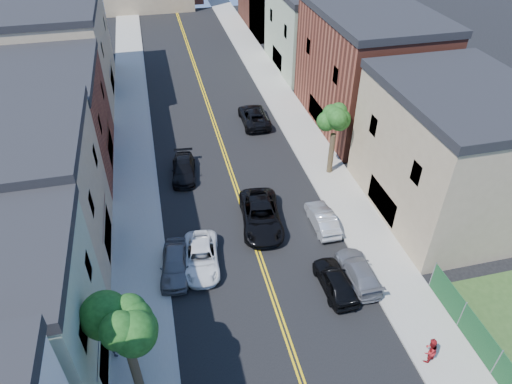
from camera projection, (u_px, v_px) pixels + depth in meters
sidewalk_left at (132, 135)px, 42.53m from camera, size 3.20×100.00×0.15m
sidewalk_right at (293, 116)px, 45.44m from camera, size 3.20×100.00×0.15m
curb_left at (151, 133)px, 42.85m from camera, size 0.30×100.00×0.15m
curb_right at (276, 118)px, 45.12m from camera, size 0.30×100.00×0.15m
bldg_left_tan_near at (20, 207)px, 27.13m from camera, size 9.00×10.00×9.00m
bldg_left_brick at (46, 126)px, 35.93m from camera, size 9.00×12.00×8.00m
bldg_left_tan_far at (61, 53)px, 46.28m from camera, size 9.00×16.00×9.50m
bldg_right_tan at (449, 156)px, 31.52m from camera, size 9.00×12.00×9.00m
bldg_right_brick at (366, 71)px, 42.02m from camera, size 9.00×14.00×10.00m
bldg_right_palegrn at (315, 31)px, 53.29m from camera, size 9.00×12.00×8.50m
tree_left_mid at (119, 312)px, 18.51m from camera, size 5.20×5.20×9.29m
tree_right_far at (336, 110)px, 34.27m from camera, size 4.40×4.40×8.03m
white_pickup at (201, 257)px, 29.12m from camera, size 2.72×4.99×1.33m
grey_car_left at (175, 264)px, 28.57m from camera, size 2.32×4.53×1.48m
black_car_left at (184, 169)px, 37.03m from camera, size 2.34×4.72×1.32m
grey_car_right at (358, 271)px, 28.22m from camera, size 1.87×4.47×1.29m
black_car_right at (335, 281)px, 27.50m from camera, size 1.77×4.20×1.42m
silver_car_right at (322, 219)px, 32.11m from camera, size 1.46×4.09×1.34m
dark_car_right_far at (254, 116)px, 44.07m from camera, size 2.53×5.37×1.48m
black_suv_lane at (261, 216)px, 32.15m from camera, size 3.43×6.20×1.64m
pedestrian_left at (114, 342)px, 23.65m from camera, size 0.70×0.84×1.96m
pedestrian_right at (430, 350)px, 23.41m from camera, size 0.98×0.88×1.67m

